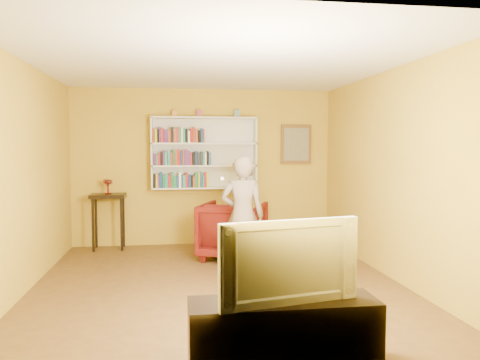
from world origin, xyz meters
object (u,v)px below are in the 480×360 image
(bookshelf, at_px, (204,153))
(tv_cabinet, at_px, (284,333))
(person, at_px, (243,216))
(ruby_lustre, at_px, (108,183))
(armchair, at_px, (233,230))
(console_table, at_px, (108,204))
(television, at_px, (284,259))

(bookshelf, xyz_separation_m, tv_cabinet, (0.29, -4.66, -1.33))
(person, height_order, tv_cabinet, person)
(ruby_lustre, relative_size, armchair, 0.26)
(armchair, height_order, person, person)
(ruby_lustre, bearing_deg, console_table, -33.69)
(person, height_order, television, person)
(person, xyz_separation_m, tv_cabinet, (-0.08, -2.62, -0.53))
(console_table, bearing_deg, ruby_lustre, 146.31)
(person, bearing_deg, bookshelf, -70.99)
(armchair, distance_m, tv_cabinet, 3.58)
(bookshelf, height_order, ruby_lustre, bookshelf)
(tv_cabinet, distance_m, television, 0.58)
(armchair, bearing_deg, console_table, -3.17)
(ruby_lustre, height_order, armchair, ruby_lustre)
(bookshelf, xyz_separation_m, television, (0.29, -4.66, -0.75))
(bookshelf, xyz_separation_m, console_table, (-1.60, -0.16, -0.83))
(armchair, distance_m, television, 3.60)
(ruby_lustre, xyz_separation_m, tv_cabinet, (1.89, -4.50, -0.84))
(person, bearing_deg, tv_cabinet, 97.21)
(tv_cabinet, bearing_deg, ruby_lustre, 112.81)
(tv_cabinet, height_order, television, television)
(console_table, distance_m, ruby_lustre, 0.34)
(television, bearing_deg, armchair, 77.49)
(bookshelf, height_order, tv_cabinet, bookshelf)
(bookshelf, xyz_separation_m, person, (0.37, -2.04, -0.80))
(console_table, distance_m, person, 2.72)
(ruby_lustre, xyz_separation_m, person, (1.97, -1.88, -0.31))
(bookshelf, relative_size, armchair, 1.89)
(armchair, xyz_separation_m, television, (-0.07, -3.58, 0.41))
(armchair, xyz_separation_m, tv_cabinet, (-0.07, -3.58, -0.17))
(console_table, relative_size, ruby_lustre, 3.74)
(console_table, xyz_separation_m, television, (1.89, -4.50, 0.08))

